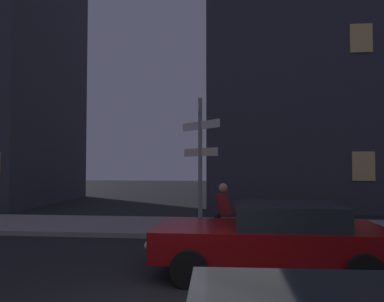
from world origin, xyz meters
The scene contains 5 objects.
sidewalk_kerb centered at (0.00, 6.89, 0.07)m, with size 40.00×3.21×0.14m, color gray.
signpost centered at (-0.28, 5.91, 2.45)m, with size 1.18×1.27×3.91m.
car_near_right centered at (1.35, 2.38, 0.72)m, with size 4.40×2.04×1.33m.
cyclist centered at (0.36, 4.24, 0.75)m, with size 1.81×0.38×1.61m.
building_right_block centered at (6.08, 14.17, 9.47)m, with size 12.89×7.14×18.94m.
Camera 1 is at (0.48, -4.52, 2.08)m, focal length 33.19 mm.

